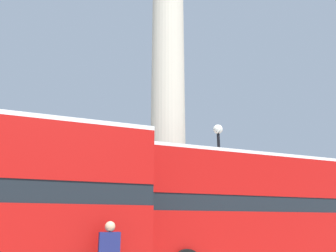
{
  "coord_description": "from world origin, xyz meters",
  "views": [
    {
      "loc": [
        -7.93,
        -16.2,
        1.8
      ],
      "look_at": [
        0.0,
        0.0,
        7.09
      ],
      "focal_mm": 35.0,
      "sensor_mm": 36.0,
      "label": 1
    }
  ],
  "objects": [
    {
      "name": "bus_b",
      "position": [
        0.98,
        -5.75,
        2.39
      ],
      "size": [
        10.41,
        3.27,
        4.33
      ],
      "rotation": [
        0.0,
        0.0,
        -0.06
      ],
      "color": "#A80F0C",
      "rests_on": "ground_plane"
    },
    {
      "name": "monument_column",
      "position": [
        0.0,
        0.0,
        9.43
      ],
      "size": [
        5.3,
        5.3,
        26.22
      ],
      "color": "#BCB29E",
      "rests_on": "ground_plane"
    },
    {
      "name": "street_lamp",
      "position": [
        0.94,
        -3.59,
        3.74
      ],
      "size": [
        0.46,
        0.46,
        6.33
      ],
      "color": "black",
      "rests_on": "ground_plane"
    }
  ]
}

